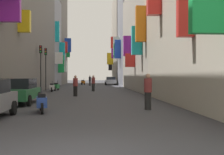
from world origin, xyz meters
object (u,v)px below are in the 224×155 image
Objects in this scene: traffic_light_near_corner at (41,61)px; pedestrian_mid_street at (75,86)px; scooter_blue at (42,102)px; scooter_white at (52,87)px; traffic_light_far_corner at (46,62)px; scooter_orange at (83,82)px; parked_car_green at (19,91)px; pedestrian_crossing at (93,83)px; pedestrian_near_left at (148,92)px; scooter_green at (57,86)px; parked_car_silver at (111,81)px; pedestrian_near_right at (90,81)px.

pedestrian_mid_street is at bearing -57.52° from traffic_light_near_corner.
traffic_light_near_corner is at bearing 99.94° from scooter_blue.
scooter_white is 0.39× the size of traffic_light_far_corner.
traffic_light_far_corner is (-3.50, -20.53, 2.69)m from scooter_orange.
pedestrian_crossing reaches higher than parked_car_green.
pedestrian_mid_street is 10.11m from traffic_light_far_corner.
scooter_white is 1.08× the size of pedestrian_crossing.
pedestrian_near_left is (6.77, -16.22, 0.41)m from scooter_white.
pedestrian_mid_street is at bearing -67.62° from traffic_light_far_corner.
scooter_orange is at bearing 80.32° from traffic_light_far_corner.
scooter_orange is (2.53, 22.79, 0.00)m from scooter_white.
scooter_blue is (1.63, -19.19, -0.00)m from scooter_green.
parked_car_green is 35.68m from scooter_orange.
scooter_blue is 10.13m from pedestrian_mid_street.
traffic_light_near_corner is 3.22m from traffic_light_far_corner.
scooter_blue is 16.42m from traffic_light_near_corner.
pedestrian_mid_street reaches higher than scooter_blue.
scooter_orange is at bearing 162.75° from parked_car_silver.
parked_car_silver is 5.24m from pedestrian_near_right.
traffic_light_far_corner is (-3.75, 9.10, 2.32)m from pedestrian_mid_street.
pedestrian_mid_street is at bearing 63.77° from parked_car_green.
pedestrian_near_right is (1.26, -5.28, 0.37)m from scooter_orange.
pedestrian_near_right is at bearing 86.75° from scooter_blue.
scooter_green is at bearing -96.49° from scooter_orange.
traffic_light_far_corner reaches higher than scooter_blue.
traffic_light_near_corner is at bearing -164.02° from pedestrian_crossing.
scooter_orange is at bearing 81.63° from traffic_light_near_corner.
parked_car_green is 4.60m from scooter_blue.
scooter_green is 19.26m from scooter_blue.
scooter_blue is 5.01m from pedestrian_near_left.
scooter_white is at bearing -66.65° from traffic_light_far_corner.
pedestrian_near_left reaches higher than scooter_blue.
pedestrian_near_left is at bearing -70.41° from scooter_green.
pedestrian_crossing is at bearing 78.74° from pedestrian_mid_street.
scooter_white and scooter_orange have the same top height.
pedestrian_crossing is 0.97× the size of pedestrian_near_left.
traffic_light_near_corner reaches higher than pedestrian_near_right.
parked_car_green is 2.56× the size of pedestrian_mid_street.
pedestrian_crossing is at bearing -85.61° from scooter_orange.
scooter_white is 17.91m from pedestrian_near_right.
pedestrian_near_left reaches higher than pedestrian_crossing.
parked_car_silver is at bearing 66.13° from traffic_light_far_corner.
pedestrian_near_left is at bearing -67.34° from scooter_white.
pedestrian_mid_street is at bearing 113.09° from pedestrian_near_left.
scooter_blue is at bearing -81.69° from traffic_light_far_corner.
scooter_white is at bearing -102.20° from pedestrian_near_right.
pedestrian_near_left is (4.24, -39.02, 0.41)m from scooter_orange.
pedestrian_crossing is at bearing 82.13° from scooter_blue.
parked_car_green is 2.34× the size of scooter_white.
pedestrian_near_left reaches higher than pedestrian_mid_street.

